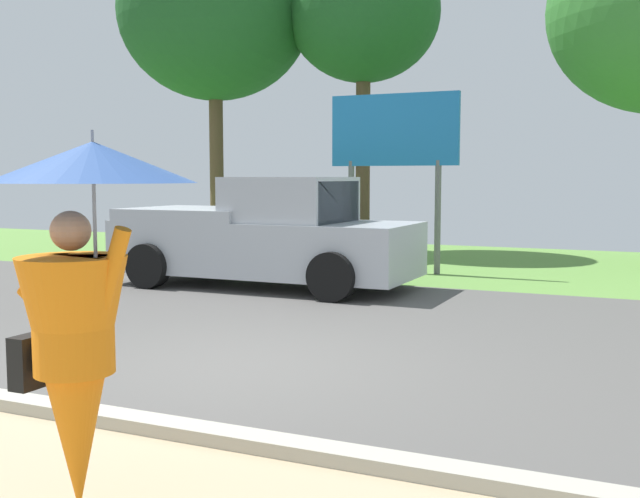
% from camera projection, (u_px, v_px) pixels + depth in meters
% --- Properties ---
extents(ground_plane, '(40.00, 22.00, 0.20)m').
position_uv_depth(ground_plane, '(349.00, 319.00, 10.28)').
color(ground_plane, '#565451').
extents(monk_pedestrian, '(1.12, 1.10, 2.13)m').
position_uv_depth(monk_pedestrian, '(80.00, 313.00, 4.13)').
color(monk_pedestrian, orange).
rests_on(monk_pedestrian, ground_plane).
extents(pickup_truck, '(5.20, 2.28, 1.88)m').
position_uv_depth(pickup_truck, '(266.00, 236.00, 12.97)').
color(pickup_truck, '#ADB2BA').
rests_on(pickup_truck, ground_plane).
extents(roadside_billboard, '(2.60, 0.12, 3.50)m').
position_uv_depth(roadside_billboard, '(394.00, 143.00, 14.82)').
color(roadside_billboard, slate).
rests_on(roadside_billboard, ground_plane).
extents(tree_center_back, '(3.79, 3.79, 7.67)m').
position_uv_depth(tree_center_back, '(364.00, 14.00, 18.69)').
color(tree_center_back, brown).
rests_on(tree_center_back, ground_plane).
extents(tree_right_mid, '(4.94, 4.94, 8.35)m').
position_uv_depth(tree_right_mid, '(215.00, 13.00, 19.37)').
color(tree_right_mid, brown).
rests_on(tree_right_mid, ground_plane).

